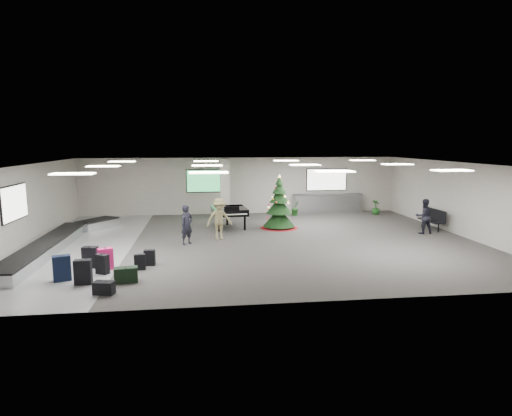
{
  "coord_description": "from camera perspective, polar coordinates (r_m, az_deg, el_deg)",
  "views": [
    {
      "loc": [
        -2.19,
        -17.23,
        4.07
      ],
      "look_at": [
        0.1,
        1.0,
        1.23
      ],
      "focal_mm": 30.0,
      "sensor_mm": 36.0,
      "label": 1
    }
  ],
  "objects": [
    {
      "name": "traveler_a",
      "position": [
        17.32,
        -9.21,
        -2.23
      ],
      "size": [
        0.68,
        0.67,
        1.59
      ],
      "primitive_type": "imported",
      "rotation": [
        0.0,
        0.0,
        0.75
      ],
      "color": "black",
      "rests_on": "ground"
    },
    {
      "name": "green_duffel",
      "position": [
        13.23,
        -16.95,
        -8.51
      ],
      "size": [
        0.71,
        0.43,
        0.47
      ],
      "rotation": [
        0.0,
        0.0,
        0.15
      ],
      "color": "black",
      "rests_on": "ground"
    },
    {
      "name": "suitcase_7",
      "position": [
        14.34,
        -15.23,
        -6.95
      ],
      "size": [
        0.37,
        0.22,
        0.53
      ],
      "rotation": [
        0.0,
        0.0,
        0.1
      ],
      "color": "black",
      "rests_on": "ground"
    },
    {
      "name": "bench",
      "position": [
        21.66,
        22.57,
        -1.26
      ],
      "size": [
        0.58,
        1.55,
        0.97
      ],
      "rotation": [
        0.0,
        0.0,
        0.04
      ],
      "color": "black",
      "rests_on": "ground"
    },
    {
      "name": "baggage_carousel",
      "position": [
        18.46,
        -24.86,
        -4.1
      ],
      "size": [
        2.28,
        9.71,
        0.43
      ],
      "color": "silver",
      "rests_on": "ground"
    },
    {
      "name": "pink_suitcase",
      "position": [
        14.62,
        -19.42,
        -6.44
      ],
      "size": [
        0.52,
        0.42,
        0.73
      ],
      "rotation": [
        0.0,
        0.0,
        0.41
      ],
      "color": "#DA1C68",
      "rests_on": "ground"
    },
    {
      "name": "suitcase_1",
      "position": [
        14.23,
        -19.81,
        -7.07
      ],
      "size": [
        0.45,
        0.38,
        0.64
      ],
      "rotation": [
        0.0,
        0.0,
        -0.52
      ],
      "color": "black",
      "rests_on": "ground"
    },
    {
      "name": "christmas_tree",
      "position": [
        20.36,
        3.1,
        -0.23
      ],
      "size": [
        1.81,
        1.81,
        2.58
      ],
      "color": "maroon",
      "rests_on": "ground"
    },
    {
      "name": "room_envelope",
      "position": [
        18.08,
        -1.38,
        3.27
      ],
      "size": [
        18.02,
        14.02,
        3.21
      ],
      "color": "#9F9991",
      "rests_on": "ground"
    },
    {
      "name": "ground",
      "position": [
        17.84,
        0.08,
        -4.39
      ],
      "size": [
        18.0,
        18.0,
        0.0
      ],
      "primitive_type": "plane",
      "color": "#3A3634",
      "rests_on": "ground"
    },
    {
      "name": "traveler_b",
      "position": [
        18.08,
        -4.93,
        -1.43
      ],
      "size": [
        1.25,
        0.89,
        1.74
      ],
      "primitive_type": "imported",
      "rotation": [
        0.0,
        0.0,
        0.24
      ],
      "color": "#887F54",
      "rests_on": "ground"
    },
    {
      "name": "suitcase_3",
      "position": [
        14.73,
        -14.0,
        -6.44
      ],
      "size": [
        0.37,
        0.23,
        0.55
      ],
      "rotation": [
        0.0,
        0.0,
        -0.1
      ],
      "color": "black",
      "rests_on": "ground"
    },
    {
      "name": "service_counter",
      "position": [
        25.19,
        9.5,
        0.63
      ],
      "size": [
        4.05,
        0.65,
        1.08
      ],
      "color": "silver",
      "rests_on": "ground"
    },
    {
      "name": "navy_suitcase",
      "position": [
        13.97,
        -24.47,
        -7.32
      ],
      "size": [
        0.57,
        0.44,
        0.79
      ],
      "rotation": [
        0.0,
        0.0,
        0.34
      ],
      "color": "black",
      "rests_on": "ground"
    },
    {
      "name": "potted_plant_left",
      "position": [
        23.92,
        5.29,
        0.02
      ],
      "size": [
        0.62,
        0.59,
        0.87
      ],
      "primitive_type": "imported",
      "rotation": [
        0.0,
        0.0,
        0.62
      ],
      "color": "#123B17",
      "rests_on": "ground"
    },
    {
      "name": "traveler_bench",
      "position": [
        20.52,
        21.49,
        -1.04
      ],
      "size": [
        0.78,
        0.62,
        1.57
      ],
      "primitive_type": "imported",
      "rotation": [
        0.0,
        0.0,
        3.1
      ],
      "color": "black",
      "rests_on": "ground"
    },
    {
      "name": "grand_piano",
      "position": [
        20.36,
        -3.54,
        -0.42
      ],
      "size": [
        1.74,
        2.14,
        1.15
      ],
      "rotation": [
        0.0,
        0.0,
        0.1
      ],
      "color": "black",
      "rests_on": "ground"
    },
    {
      "name": "suitcase_8",
      "position": [
        15.05,
        -21.22,
        -6.13
      ],
      "size": [
        0.51,
        0.35,
        0.72
      ],
      "rotation": [
        0.0,
        0.0,
        -0.18
      ],
      "color": "black",
      "rests_on": "ground"
    },
    {
      "name": "potted_plant_right",
      "position": [
        25.13,
        15.7,
        0.1
      ],
      "size": [
        0.64,
        0.64,
        0.83
      ],
      "primitive_type": "imported",
      "rotation": [
        0.0,
        0.0,
        2.15
      ],
      "color": "#123B17",
      "rests_on": "ground"
    },
    {
      "name": "suitcase_0",
      "position": [
        13.39,
        -22.06,
        -7.93
      ],
      "size": [
        0.47,
        0.26,
        0.75
      ],
      "rotation": [
        0.0,
        0.0,
        0.01
      ],
      "color": "black",
      "rests_on": "ground"
    },
    {
      "name": "black_duffel",
      "position": [
        12.42,
        -19.61,
        -10.0
      ],
      "size": [
        0.59,
        0.41,
        0.37
      ],
      "rotation": [
        0.0,
        0.0,
        -0.23
      ],
      "color": "black",
      "rests_on": "ground"
    }
  ]
}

